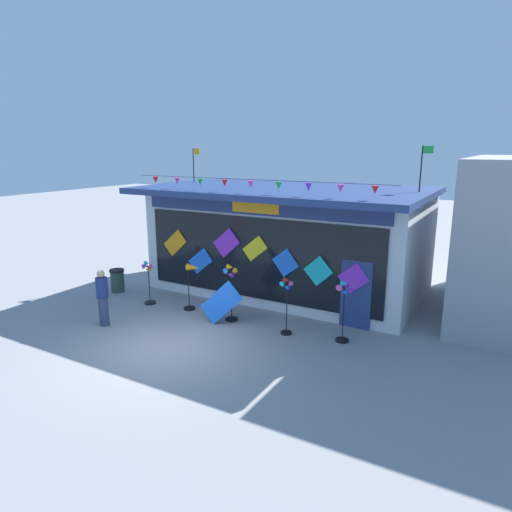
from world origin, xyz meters
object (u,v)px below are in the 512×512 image
Objects in this scene: wind_spinner_left at (192,279)px; trash_bin at (117,280)px; wind_spinner_right at (344,303)px; kite_shop_building at (290,238)px; display_kite_on_ground at (221,303)px; person_near_camera at (103,298)px; wind_spinner_far_left at (148,280)px; wind_spinner_center_left at (231,286)px; wind_spinner_center_right at (286,300)px.

trash_bin is at bearing 176.80° from wind_spinner_left.
wind_spinner_right is at bearing -1.10° from trash_bin.
wind_spinner_left is (-1.67, -3.71, -0.87)m from kite_shop_building.
kite_shop_building is 4.44m from display_kite_on_ground.
wind_spinner_right reaches higher than display_kite_on_ground.
person_near_camera is 2.02× the size of trash_bin.
display_kite_on_ground is at bearing -8.47° from trash_bin.
wind_spinner_right is (3.33, -3.67, -0.82)m from kite_shop_building.
wind_spinner_far_left is 0.84× the size of wind_spinner_center_left.
trash_bin is at bearing -146.13° from kite_shop_building.
wind_spinner_center_right is 0.99× the size of person_near_camera.
wind_spinner_far_left is at bearing -12.75° from trash_bin.
wind_spinner_far_left is 3.13m from display_kite_on_ground.
person_near_camera is 3.45m from display_kite_on_ground.
wind_spinner_center_left is 1.90m from wind_spinner_center_right.
trash_bin is at bearing 178.90° from wind_spinner_right.
kite_shop_building is 5.02m from wind_spinner_right.
wind_spinner_far_left is 1.67m from wind_spinner_left.
trash_bin is (-7.02, 0.46, -0.60)m from wind_spinner_center_right.
wind_spinner_center_right is at bearing -3.74° from trash_bin.
kite_shop_building is 7.69× the size of display_kite_on_ground.
person_near_camera is (-3.15, -6.03, -1.05)m from kite_shop_building.
wind_spinner_center_left is (-0.11, -3.86, -0.82)m from kite_shop_building.
wind_spinner_left is 0.89× the size of wind_spinner_right.
wind_spinner_left is 2.76m from person_near_camera.
person_near_camera reaches higher than display_kite_on_ground.
wind_spinner_left reaches higher than trash_bin.
kite_shop_building is at bearing 132.22° from wind_spinner_right.
wind_spinner_right reaches higher than wind_spinner_left.
wind_spinner_center_right reaches higher than display_kite_on_ground.
kite_shop_building is at bearing 88.43° from wind_spinner_center_left.
wind_spinner_right reaches higher than trash_bin.
wind_spinner_center_right is at bearing -0.28° from wind_spinner_far_left.
wind_spinner_left is at bearing 175.70° from wind_spinner_center_right.
wind_spinner_center_left reaches higher than person_near_camera.
wind_spinner_center_right is at bearing -4.30° from wind_spinner_left.
kite_shop_building is 11.56× the size of trash_bin.
person_near_camera is at bearing -144.49° from wind_spinner_center_left.
trash_bin is at bearing 171.53° from display_kite_on_ground.
wind_spinner_center_right is (3.46, -0.26, -0.02)m from wind_spinner_left.
wind_spinner_right is (6.64, 0.27, 0.26)m from wind_spinner_far_left.
wind_spinner_center_left reaches higher than wind_spinner_center_right.
wind_spinner_center_left is 5.17m from trash_bin.
wind_spinner_center_right is 7.06m from trash_bin.
wind_spinner_center_left is at bearing 176.70° from wind_spinner_center_right.
wind_spinner_left reaches higher than display_kite_on_ground.
display_kite_on_ground is (5.04, -0.75, 0.26)m from trash_bin.
wind_spinner_center_right is 0.96× the size of wind_spinner_right.
wind_spinner_right is at bearing 2.34° from wind_spinner_far_left.
kite_shop_building reaches higher than wind_spinner_left.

